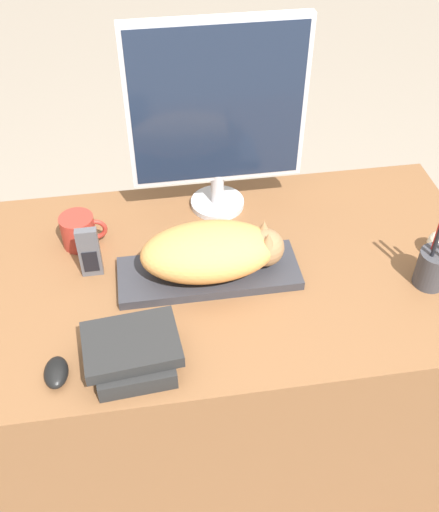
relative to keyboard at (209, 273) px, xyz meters
The scene contains 9 objects.
desk 0.40m from the keyboard, 21.06° to the left, with size 1.32×0.74×0.76m.
keyboard is the anchor object (origin of this frame).
cat 0.07m from the keyboard, ahead, with size 0.35×0.18×0.12m.
monitor 0.41m from the keyboard, 76.98° to the left, with size 0.45×0.15×0.53m.
computer_mouse 0.43m from the keyboard, 145.11° to the right, with size 0.05×0.08×0.03m.
coffee_mug 0.36m from the keyboard, 150.86° to the left, with size 0.12×0.09×0.09m.
pen_cup 0.54m from the keyboard, 10.97° to the right, with size 0.08×0.08×0.23m.
phone 0.29m from the keyboard, 168.43° to the left, with size 0.05×0.02×0.14m.
book_stack 0.31m from the keyboard, 129.43° to the right, with size 0.21×0.18×0.07m.
Camera 1 is at (-0.19, -0.69, 1.80)m, focal length 42.00 mm.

